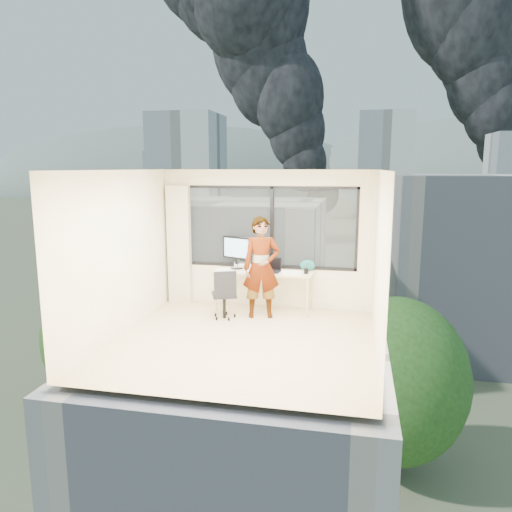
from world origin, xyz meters
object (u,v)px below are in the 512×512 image
(chair, at_px, (224,293))
(person, at_px, (261,267))
(laptop, at_px, (270,266))
(handbag, at_px, (308,265))
(game_console, at_px, (243,265))
(monitor, at_px, (237,252))
(desk, at_px, (263,290))

(chair, distance_m, person, 0.80)
(laptop, distance_m, handbag, 0.70)
(game_console, xyz_separation_m, laptop, (0.59, -0.31, 0.08))
(handbag, bearing_deg, laptop, -144.05)
(person, relative_size, game_console, 5.56)
(laptop, bearing_deg, person, -99.40)
(game_console, distance_m, laptop, 0.68)
(laptop, bearing_deg, game_console, 158.43)
(game_console, relative_size, laptop, 0.85)
(laptop, height_order, handbag, laptop)
(chair, xyz_separation_m, monitor, (0.05, 0.74, 0.61))
(desk, height_order, monitor, monitor)
(chair, bearing_deg, desk, 25.06)
(monitor, bearing_deg, desk, 8.94)
(laptop, relative_size, handbag, 1.42)
(chair, height_order, handbag, handbag)
(chair, distance_m, laptop, 1.01)
(chair, bearing_deg, laptop, 16.34)
(chair, xyz_separation_m, game_console, (0.13, 0.88, 0.34))
(monitor, xyz_separation_m, handbag, (1.34, 0.05, -0.20))
(laptop, bearing_deg, monitor, 171.70)
(laptop, bearing_deg, chair, -135.69)
(desk, height_order, handbag, handbag)
(laptop, bearing_deg, desk, 164.57)
(chair, bearing_deg, monitor, 64.60)
(chair, relative_size, monitor, 1.47)
(game_console, bearing_deg, laptop, -41.77)
(chair, bearing_deg, person, -2.18)
(person, distance_m, laptop, 0.36)
(person, distance_m, game_console, 0.83)
(desk, bearing_deg, person, -83.91)
(person, bearing_deg, chair, -175.01)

